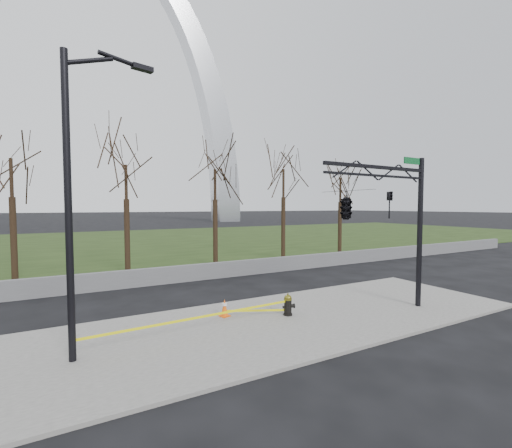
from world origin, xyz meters
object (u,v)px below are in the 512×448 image
fire_hydrant (288,305)px  traffic_signal_mast (362,205)px  street_light (78,183)px  traffic_cone (225,308)px

fire_hydrant → traffic_signal_mast: 4.48m
street_light → traffic_signal_mast: bearing=-20.9°
traffic_cone → fire_hydrant: bearing=-25.5°
fire_hydrant → traffic_signal_mast: traffic_signal_mast is taller
fire_hydrant → street_light: street_light is taller
street_light → traffic_signal_mast: (8.77, -1.25, -0.55)m
fire_hydrant → street_light: 7.97m
street_light → traffic_signal_mast: street_light is taller
fire_hydrant → traffic_cone: (-2.10, 1.00, -0.06)m
fire_hydrant → street_light: bearing=-158.3°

